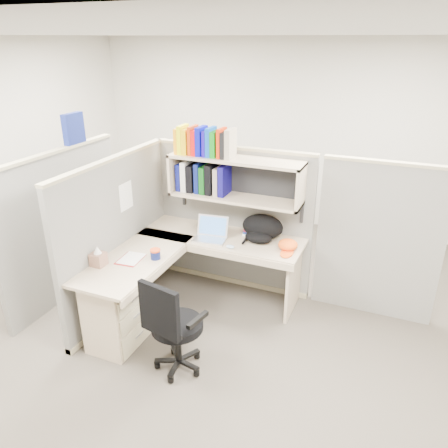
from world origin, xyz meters
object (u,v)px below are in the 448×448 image
at_px(desk, 147,292).
at_px(snack_canister, 155,254).
at_px(backpack, 261,229).
at_px(laptop, 210,230).
at_px(task_chair, 175,340).

distance_m(desk, snack_canister, 0.37).
height_order(desk, backpack, backpack).
distance_m(laptop, backpack, 0.53).
distance_m(snack_canister, task_chair, 0.87).
height_order(desk, laptop, laptop).
bearing_deg(desk, snack_canister, 79.45).
height_order(backpack, snack_canister, backpack).
relative_size(desk, task_chair, 1.88).
distance_m(laptop, task_chair, 1.26).
xyz_separation_m(desk, backpack, (0.82, 0.93, 0.42)).
bearing_deg(task_chair, desk, 141.74).
height_order(desk, task_chair, task_chair).
xyz_separation_m(laptop, snack_canister, (-0.30, -0.58, -0.07)).
xyz_separation_m(laptop, backpack, (0.49, 0.21, 0.01)).
xyz_separation_m(laptop, task_chair, (0.19, -1.13, -0.52)).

